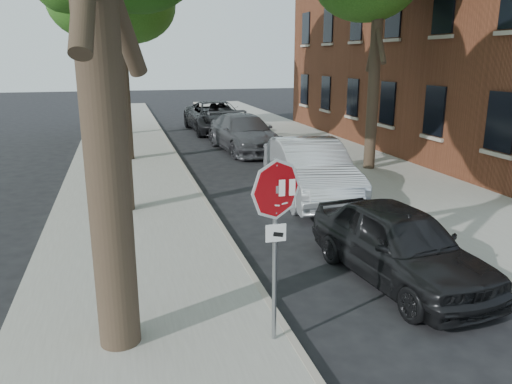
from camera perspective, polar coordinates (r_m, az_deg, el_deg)
ground at (r=7.66m, az=7.26°, el=-16.29°), size 120.00×120.00×0.00m
sidewalk_left at (r=18.43m, az=-14.57°, el=2.33°), size 4.00×55.00×0.12m
sidewalk_right at (r=20.34m, az=10.13°, el=3.75°), size 4.00×55.00×0.12m
curb_left at (r=18.56m, az=-8.23°, el=2.76°), size 0.12×55.00×0.13m
curb_right at (r=19.56m, az=4.68°, el=3.50°), size 0.12×55.00×0.13m
stop_sign at (r=6.60m, az=2.27°, el=-2.79°), size 0.76×0.34×2.61m
car_a at (r=9.46m, az=16.03°, el=-5.71°), size 2.12×4.32×1.42m
car_b at (r=14.50m, az=6.19°, el=2.54°), size 2.26×5.29×1.70m
car_c at (r=21.96m, az=-1.37°, el=6.73°), size 2.66×5.60×1.58m
car_d at (r=27.79m, az=-4.60°, el=8.55°), size 2.95×6.11×1.68m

